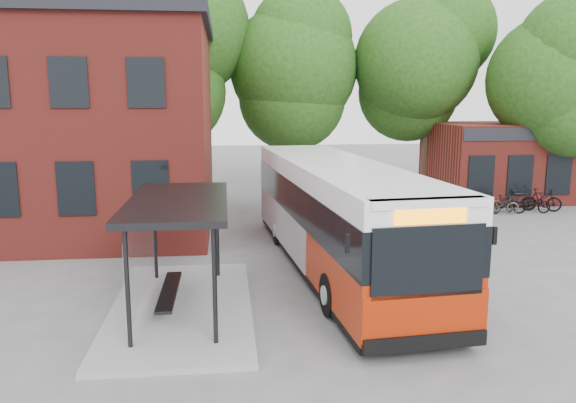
{
  "coord_description": "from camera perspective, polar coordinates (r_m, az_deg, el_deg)",
  "views": [
    {
      "loc": [
        -3.32,
        -14.79,
        5.3
      ],
      "look_at": [
        -1.32,
        3.04,
        2.0
      ],
      "focal_mm": 35.0,
      "sensor_mm": 36.0,
      "label": 1
    }
  ],
  "objects": [
    {
      "name": "bicycle_0",
      "position": [
        27.6,
        16.84,
        -0.05
      ],
      "size": [
        1.94,
        0.83,
        0.99
      ],
      "primitive_type": "imported",
      "rotation": [
        0.0,
        0.0,
        1.66
      ],
      "color": "#2D2B27",
      "rests_on": "ground"
    },
    {
      "name": "tree_0",
      "position": [
        30.91,
        -11.56,
        10.58
      ],
      "size": [
        7.92,
        7.92,
        11.0
      ],
      "primitive_type": null,
      "color": "#1C4111",
      "rests_on": "ground"
    },
    {
      "name": "bicycle_3",
      "position": [
        28.11,
        21.05,
        -0.22
      ],
      "size": [
        1.55,
        0.96,
        0.9
      ],
      "primitive_type": "imported",
      "rotation": [
        0.0,
        0.0,
        1.96
      ],
      "color": "black",
      "rests_on": "ground"
    },
    {
      "name": "bicycle_6",
      "position": [
        28.54,
        23.54,
        -0.2
      ],
      "size": [
        1.81,
        0.7,
        0.94
      ],
      "primitive_type": "imported",
      "rotation": [
        0.0,
        0.0,
        1.53
      ],
      "color": "black",
      "rests_on": "ground"
    },
    {
      "name": "shop_row",
      "position": [
        34.28,
        26.01,
        3.84
      ],
      "size": [
        14.0,
        6.2,
        4.0
      ],
      "primitive_type": null,
      "color": "maroon",
      "rests_on": "ground"
    },
    {
      "name": "ground",
      "position": [
        16.06,
        5.98,
        -8.91
      ],
      "size": [
        100.0,
        100.0,
        0.0
      ],
      "primitive_type": "plane",
      "color": "#5C5C5E"
    },
    {
      "name": "bicycle_7",
      "position": [
        29.25,
        24.35,
        0.14
      ],
      "size": [
        1.9,
        1.12,
        1.1
      ],
      "primitive_type": "imported",
      "rotation": [
        0.0,
        0.0,
        1.22
      ],
      "color": "black",
      "rests_on": "ground"
    },
    {
      "name": "bus_shelter",
      "position": [
        14.36,
        -10.92,
        -5.32
      ],
      "size": [
        3.6,
        7.0,
        2.9
      ],
      "primitive_type": null,
      "color": "black",
      "rests_on": "ground"
    },
    {
      "name": "bike_rail",
      "position": [
        28.27,
        20.19,
        -0.64
      ],
      "size": [
        5.2,
        0.1,
        0.38
      ],
      "primitive_type": null,
      "color": "black",
      "rests_on": "ground"
    },
    {
      "name": "bicycle_4",
      "position": [
        27.83,
        20.78,
        -0.31
      ],
      "size": [
        1.77,
        0.83,
        0.89
      ],
      "primitive_type": "imported",
      "rotation": [
        0.0,
        0.0,
        1.42
      ],
      "color": "#453B36",
      "rests_on": "ground"
    },
    {
      "name": "tree_3",
      "position": [
        31.37,
        25.23,
        8.24
      ],
      "size": [
        7.04,
        7.04,
        9.28
      ],
      "primitive_type": null,
      "color": "#1C4111",
      "rests_on": "ground"
    },
    {
      "name": "tree_1",
      "position": [
        32.08,
        1.37,
        10.24
      ],
      "size": [
        7.92,
        7.92,
        10.4
      ],
      "primitive_type": null,
      "color": "#1C4111",
      "rests_on": "ground"
    },
    {
      "name": "city_bus",
      "position": [
        17.56,
        4.91,
        -1.51
      ],
      "size": [
        3.95,
        13.43,
        3.36
      ],
      "primitive_type": null,
      "rotation": [
        0.0,
        0.0,
        0.09
      ],
      "color": "#9A2005",
      "rests_on": "ground"
    },
    {
      "name": "bicycle_5",
      "position": [
        29.58,
        22.45,
        0.19
      ],
      "size": [
        1.56,
        0.98,
        0.91
      ],
      "primitive_type": "imported",
      "rotation": [
        0.0,
        0.0,
        1.17
      ],
      "color": "black",
      "rests_on": "ground"
    },
    {
      "name": "bicycle_2",
      "position": [
        27.62,
        18.56,
        -0.21
      ],
      "size": [
        1.83,
        0.8,
        0.93
      ],
      "primitive_type": "imported",
      "rotation": [
        0.0,
        0.0,
        1.68
      ],
      "color": "#134622",
      "rests_on": "ground"
    },
    {
      "name": "tree_2",
      "position": [
        32.8,
        14.03,
        10.47
      ],
      "size": [
        7.92,
        7.92,
        11.0
      ],
      "primitive_type": null,
      "color": "#1C4111",
      "rests_on": "ground"
    }
  ]
}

